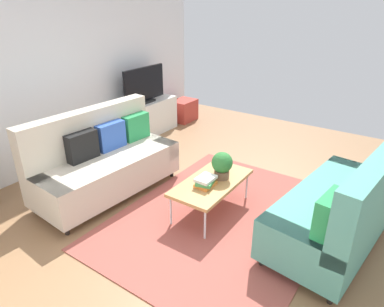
% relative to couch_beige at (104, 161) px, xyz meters
% --- Properties ---
extents(ground_plane, '(7.68, 7.68, 0.00)m').
position_rel_couch_beige_xyz_m(ground_plane, '(0.34, -1.50, -0.45)').
color(ground_plane, '#936B47').
extents(wall_far, '(6.40, 0.12, 2.90)m').
position_rel_couch_beige_xyz_m(wall_far, '(0.34, 1.30, 1.00)').
color(wall_far, silver).
rests_on(wall_far, ground_plane).
extents(area_rug, '(2.90, 2.20, 0.01)m').
position_rel_couch_beige_xyz_m(area_rug, '(0.33, -1.62, -0.45)').
color(area_rug, '#9E4C42').
rests_on(area_rug, ground_plane).
extents(couch_beige, '(1.96, 0.97, 1.10)m').
position_rel_couch_beige_xyz_m(couch_beige, '(0.00, 0.00, 0.00)').
color(couch_beige, beige).
rests_on(couch_beige, ground_plane).
extents(couch_green, '(1.99, 1.08, 1.10)m').
position_rel_couch_beige_xyz_m(couch_green, '(0.66, -2.84, -0.01)').
color(couch_green, teal).
rests_on(couch_green, ground_plane).
extents(coffee_table, '(1.10, 0.56, 0.42)m').
position_rel_couch_beige_xyz_m(coffee_table, '(0.38, -1.42, -0.06)').
color(coffee_table, '#B7844C').
rests_on(coffee_table, ground_plane).
extents(tv_console, '(1.40, 0.44, 0.64)m').
position_rel_couch_beige_xyz_m(tv_console, '(1.89, 0.96, -0.13)').
color(tv_console, silver).
rests_on(tv_console, ground_plane).
extents(tv, '(1.00, 0.20, 0.64)m').
position_rel_couch_beige_xyz_m(tv, '(1.89, 0.94, 0.50)').
color(tv, black).
rests_on(tv, tv_console).
extents(storage_trunk, '(0.52, 0.40, 0.44)m').
position_rel_couch_beige_xyz_m(storage_trunk, '(2.99, 0.86, -0.23)').
color(storage_trunk, '#B2382D').
rests_on(storage_trunk, ground_plane).
extents(potted_plant, '(0.25, 0.25, 0.33)m').
position_rel_couch_beige_xyz_m(potted_plant, '(0.52, -1.48, 0.15)').
color(potted_plant, brown).
rests_on(potted_plant, coffee_table).
extents(table_book_0, '(0.24, 0.18, 0.04)m').
position_rel_couch_beige_xyz_m(table_book_0, '(0.25, -1.42, -0.01)').
color(table_book_0, orange).
rests_on(table_book_0, coffee_table).
extents(table_book_1, '(0.28, 0.23, 0.04)m').
position_rel_couch_beige_xyz_m(table_book_1, '(0.25, -1.42, 0.02)').
color(table_book_1, '#3F8C4C').
rests_on(table_book_1, table_book_0).
extents(table_book_2, '(0.24, 0.18, 0.04)m').
position_rel_couch_beige_xyz_m(table_book_2, '(0.25, -1.42, 0.06)').
color(table_book_2, silver).
rests_on(table_book_2, table_book_1).
extents(vase_0, '(0.11, 0.11, 0.12)m').
position_rel_couch_beige_xyz_m(vase_0, '(1.31, 1.01, 0.25)').
color(vase_0, '#B24C4C').
rests_on(vase_0, tv_console).
extents(vase_1, '(0.11, 0.11, 0.12)m').
position_rel_couch_beige_xyz_m(vase_1, '(1.48, 1.01, 0.25)').
color(vase_1, '#33B29E').
rests_on(vase_1, tv_console).
extents(bottle_0, '(0.05, 0.05, 0.15)m').
position_rel_couch_beige_xyz_m(bottle_0, '(1.65, 0.92, 0.26)').
color(bottle_0, red).
rests_on(bottle_0, tv_console).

